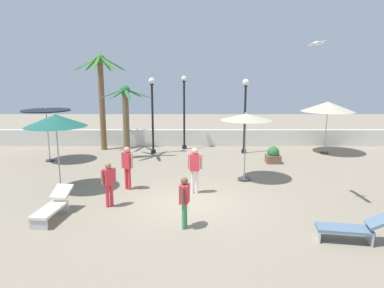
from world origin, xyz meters
TOP-DOWN VIEW (x-y plane):
  - ground_plane at (0.00, 0.00)m, footprint 56.00×56.00m
  - boundary_wall at (0.00, 9.83)m, footprint 25.20×0.30m
  - patio_umbrella_1 at (-5.10, 1.37)m, footprint 2.29×2.29m
  - patio_umbrella_2 at (-7.37, 5.91)m, footprint 2.36×2.36m
  - patio_umbrella_3 at (7.55, 7.81)m, footprint 2.91×2.91m
  - patio_umbrella_4 at (2.19, 2.64)m, footprint 2.11×2.11m
  - palm_tree_0 at (-3.49, 6.59)m, footprint 2.71×2.52m
  - palm_tree_1 at (-5.28, 8.79)m, footprint 3.02×3.01m
  - lamp_post_0 at (2.95, 7.83)m, footprint 0.38×0.38m
  - lamp_post_1 at (-0.49, 8.99)m, footprint 0.31×0.31m
  - lamp_post_2 at (-2.22, 7.74)m, footprint 0.36×0.36m
  - lounge_chair_0 at (4.25, -2.85)m, footprint 1.92×0.85m
  - lounge_chair_1 at (-4.32, -1.27)m, footprint 0.75×1.89m
  - guest_0 at (-2.51, 1.45)m, footprint 0.49×0.39m
  - guest_1 at (-0.24, -1.99)m, footprint 0.31×0.55m
  - guest_2 at (0.08, 0.99)m, footprint 0.56×0.25m
  - guest_3 at (-2.80, -0.33)m, footprint 0.42×0.43m
  - seagull_0 at (3.94, -0.18)m, footprint 0.38×1.33m
  - planter at (4.09, 5.59)m, footprint 0.70×0.70m

SIDE VIEW (x-z plane):
  - ground_plane at x=0.00m, z-range 0.00..0.00m
  - planter at x=4.09m, z-range -0.04..0.81m
  - lounge_chair_0 at x=4.25m, z-range -0.01..0.81m
  - lounge_chair_1 at x=-4.32m, z-range 0.00..0.81m
  - boundary_wall at x=0.00m, z-range 0.00..1.03m
  - guest_1 at x=-0.24m, z-range 0.15..1.67m
  - guest_3 at x=-2.80m, z-range 0.15..1.67m
  - guest_0 at x=-2.51m, z-range 0.18..1.87m
  - guest_2 at x=0.08m, z-range 0.19..1.94m
  - lamp_post_1 at x=-0.49m, z-range 0.24..4.58m
  - palm_tree_0 at x=-3.49m, z-range 0.54..4.41m
  - patio_umbrella_2 at x=-7.37m, z-range 1.12..3.87m
  - lamp_post_2 at x=-2.22m, z-range 0.45..4.69m
  - lamp_post_0 at x=2.95m, z-range 0.51..4.69m
  - patio_umbrella_4 at x=2.19m, z-range 1.19..4.08m
  - patio_umbrella_3 at x=7.55m, z-range 1.16..4.12m
  - patio_umbrella_1 at x=-5.10m, z-range 1.19..4.18m
  - palm_tree_1 at x=-5.28m, z-range 0.72..6.27m
  - seagull_0 at x=3.94m, z-range 5.28..5.42m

